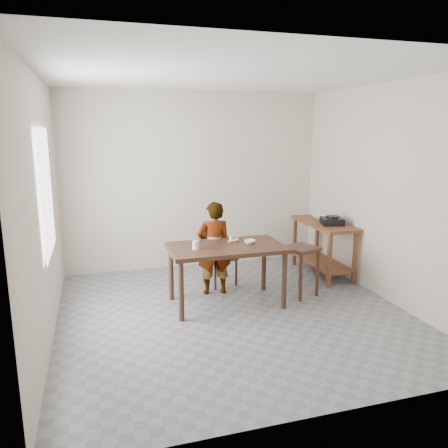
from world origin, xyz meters
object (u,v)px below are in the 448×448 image
object	(u,v)px
dining_table	(226,275)
prep_counter	(323,248)
dining_chair	(220,257)
stool	(301,271)
child	(214,248)

from	to	relation	value
dining_table	prep_counter	bearing A→B (deg)	22.15
dining_table	dining_chair	distance (m)	0.72
dining_table	stool	xyz separation A→B (m)	(1.02, 0.01, -0.05)
dining_table	dining_chair	bearing A→B (deg)	80.03
stool	child	bearing A→B (deg)	159.80
dining_table	dining_chair	world-z (taller)	dining_chair
prep_counter	dining_table	bearing A→B (deg)	-157.85
prep_counter	child	distance (m)	1.80
child	dining_chair	bearing A→B (deg)	-114.54
dining_table	child	world-z (taller)	child
dining_table	child	distance (m)	0.47
child	prep_counter	bearing A→B (deg)	-165.89
child	dining_chair	world-z (taller)	child
prep_counter	dining_chair	bearing A→B (deg)	179.65
dining_chair	child	bearing A→B (deg)	-131.93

